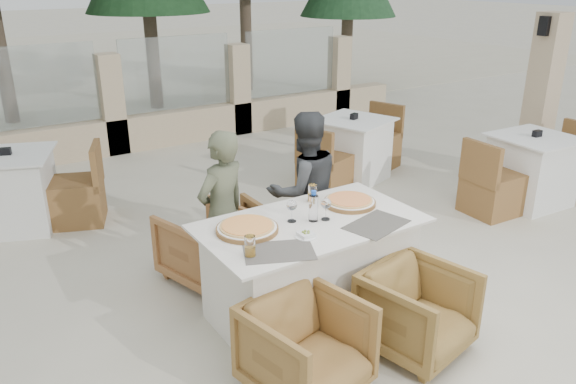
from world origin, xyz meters
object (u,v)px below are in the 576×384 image
armchair_far_left (206,245)px  diner_left (222,213)px  beer_glass_right (312,193)px  water_bottle (314,206)px  armchair_near_right (417,311)px  bg_table_c (531,170)px  bg_table_b (353,150)px  armchair_far_right (294,229)px  pizza_left (247,228)px  beer_glass_left (250,246)px  olive_dish (306,234)px  armchair_near_left (306,348)px  bg_table_a (13,191)px  wine_glass_centre (292,210)px  pizza_right (350,201)px  diner_right (304,191)px  dining_table (310,269)px  wine_glass_near (326,208)px

armchair_far_left → diner_left: 0.45m
beer_glass_right → armchair_far_left: beer_glass_right is taller
armchair_far_left → water_bottle: bearing=98.6°
armchair_near_right → bg_table_c: bg_table_c is taller
bg_table_b → armchair_far_right: bearing=-160.9°
pizza_left → armchair_far_right: pizza_left is taller
pizza_left → bg_table_c: 3.83m
beer_glass_left → olive_dish: (0.45, 0.03, -0.05)m
armchair_far_right → bg_table_c: bg_table_c is taller
armchair_near_left → bg_table_a: size_ratio=0.41×
pizza_left → armchair_far_right: (0.80, 0.63, -0.47)m
olive_dish → armchair_near_right: 0.92m
diner_left → wine_glass_centre: bearing=93.2°
pizza_right → beer_glass_right: (-0.21, 0.20, 0.04)m
beer_glass_right → diner_right: (0.19, 0.38, -0.15)m
dining_table → olive_dish: size_ratio=14.55×
pizza_left → beer_glass_left: bearing=-115.8°
bg_table_a → bg_table_c: size_ratio=1.00×
water_bottle → armchair_far_right: size_ratio=0.32×
bg_table_b → beer_glass_right: bearing=-155.3°
diner_left → armchair_far_right: bearing=164.7°
dining_table → wine_glass_near: bearing=-12.8°
armchair_near_right → diner_left: 1.64m
pizza_right → olive_dish: pizza_right is taller
wine_glass_centre → beer_glass_right: wine_glass_centre is taller
pizza_left → diner_right: size_ratio=0.31×
bg_table_a → bg_table_b: same height
bg_table_a → beer_glass_right: bearing=-34.2°
wine_glass_near → beer_glass_left: 0.76m
water_bottle → armchair_near_right: 1.01m
dining_table → armchair_far_right: size_ratio=2.22×
wine_glass_centre → bg_table_c: 3.50m
wine_glass_centre → bg_table_a: 3.23m
wine_glass_near → dining_table: bearing=167.2°
wine_glass_centre → armchair_far_left: wine_glass_centre is taller
olive_dish → armchair_far_right: (0.51, 0.92, -0.46)m
dining_table → olive_dish: bearing=-132.1°
pizza_left → olive_dish: size_ratio=3.93×
pizza_right → armchair_far_left: size_ratio=0.60×
wine_glass_near → bg_table_b: bearing=47.2°
pizza_right → olive_dish: (-0.60, -0.29, -0.00)m
armchair_far_right → armchair_near_right: (0.02, -1.48, -0.03)m
pizza_left → wine_glass_near: (0.57, -0.13, 0.06)m
armchair_far_right → armchair_near_left: bearing=59.0°
beer_glass_right → armchair_far_left: (-0.64, 0.63, -0.54)m
water_bottle → bg_table_c: size_ratio=0.14×
armchair_far_right → armchair_near_left: 1.63m
diner_right → bg_table_b: size_ratio=0.84×
dining_table → beer_glass_right: beer_glass_right is taller
beer_glass_right → olive_dish: size_ratio=1.26×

